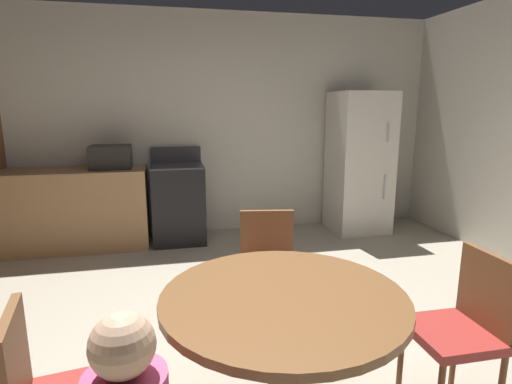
{
  "coord_description": "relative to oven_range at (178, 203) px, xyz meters",
  "views": [
    {
      "loc": [
        -0.52,
        -2.11,
        1.6
      ],
      "look_at": [
        0.19,
        1.11,
        0.89
      ],
      "focal_mm": 28.68,
      "sensor_mm": 36.0,
      "label": 1
    }
  ],
  "objects": [
    {
      "name": "kitchen_counter",
      "position": [
        -1.34,
        -0.0,
        -0.02
      ],
      "size": [
        1.99,
        0.6,
        0.9
      ],
      "primitive_type": "cube",
      "color": "#9E754C",
      "rests_on": "ground"
    },
    {
      "name": "oven_range",
      "position": [
        0.0,
        0.0,
        0.0
      ],
      "size": [
        0.6,
        0.6,
        1.1
      ],
      "color": "black",
      "rests_on": "ground"
    },
    {
      "name": "refrigerator",
      "position": [
        2.27,
        -0.05,
        0.41
      ],
      "size": [
        0.68,
        0.68,
        1.76
      ],
      "color": "silver",
      "rests_on": "ground"
    },
    {
      "name": "dining_table",
      "position": [
        0.38,
        -3.14,
        0.13
      ],
      "size": [
        1.12,
        1.12,
        0.76
      ],
      "color": "brown",
      "rests_on": "ground"
    },
    {
      "name": "ground_plane",
      "position": [
        0.41,
        -2.67,
        -0.47
      ],
      "size": [
        14.0,
        14.0,
        0.0
      ],
      "primitive_type": "plane",
      "color": "#A89E89"
    },
    {
      "name": "wall_back",
      "position": [
        0.41,
        0.4,
        0.88
      ],
      "size": [
        6.09,
        0.12,
        2.7
      ],
      "primitive_type": "cube",
      "color": "beige",
      "rests_on": "ground"
    },
    {
      "name": "microwave",
      "position": [
        -0.72,
        -0.0,
        0.56
      ],
      "size": [
        0.44,
        0.32,
        0.26
      ],
      "primitive_type": "cube",
      "color": "black",
      "rests_on": "kitchen_counter"
    },
    {
      "name": "chair_north",
      "position": [
        0.55,
        -2.19,
        0.03
      ],
      "size": [
        0.46,
        0.46,
        0.87
      ],
      "rotation": [
        0.0,
        0.0,
        4.54
      ],
      "color": "brown",
      "rests_on": "ground"
    },
    {
      "name": "chair_east",
      "position": [
        1.35,
        -3.15,
        0.03
      ],
      "size": [
        0.4,
        0.4,
        0.87
      ],
      "rotation": [
        0.0,
        0.0,
        3.13
      ],
      "color": "brown",
      "rests_on": "ground"
    }
  ]
}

